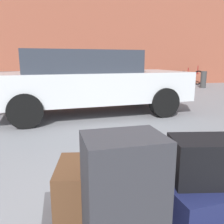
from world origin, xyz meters
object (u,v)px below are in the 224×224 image
object	(u,v)px
suitcase_charcoal_front_right	(123,196)
duffel_bag_brown_rear_left	(110,190)
bollard_kerb_mid	(168,80)
bollard_kerb_near	(142,81)
duffel_bag_black_topmost_pile	(211,160)
bicycle_leaning	(191,78)
parked_car	(88,81)
suitcase_navy_rear_right	(208,196)
bollard_kerb_far	(203,80)

from	to	relation	value
suitcase_charcoal_front_right	duffel_bag_brown_rear_left	bearing A→B (deg)	88.89
bollard_kerb_mid	bollard_kerb_near	bearing A→B (deg)	180.00
duffel_bag_brown_rear_left	duffel_bag_black_topmost_pile	size ratio (longest dim) A/B	1.31
duffel_bag_black_topmost_pile	bicycle_leaning	size ratio (longest dim) A/B	0.26
bicycle_leaning	duffel_bag_brown_rear_left	bearing A→B (deg)	-122.91
suitcase_charcoal_front_right	parked_car	xyz separation A→B (m)	(0.38, 4.45, 0.14)
suitcase_charcoal_front_right	duffel_bag_brown_rear_left	distance (m)	0.29
duffel_bag_brown_rear_left	bicycle_leaning	distance (m)	11.25
parked_car	bollard_kerb_mid	size ratio (longest dim) A/B	5.97
duffel_bag_brown_rear_left	bollard_kerb_near	xyz separation A→B (m)	(3.14, 8.29, -0.12)
duffel_bag_black_topmost_pile	parked_car	world-z (taller)	parked_car
bicycle_leaning	duffel_bag_black_topmost_pile	bearing A→B (deg)	-120.20
suitcase_navy_rear_right	bollard_kerb_near	xyz separation A→B (m)	(2.58, 8.39, -0.07)
suitcase_charcoal_front_right	bollard_kerb_near	size ratio (longest dim) A/B	0.75
suitcase_charcoal_front_right	duffel_bag_black_topmost_pile	size ratio (longest dim) A/B	1.26
parked_car	bicycle_leaning	bearing A→B (deg)	42.56
duffel_bag_brown_rear_left	bollard_kerb_mid	xyz separation A→B (m)	(4.36, 8.29, -0.12)
bollard_kerb_mid	duffel_bag_black_topmost_pile	bearing A→B (deg)	-114.34
suitcase_charcoal_front_right	parked_car	world-z (taller)	parked_car
bicycle_leaning	bollard_kerb_mid	distance (m)	2.10
duffel_bag_black_topmost_pile	bollard_kerb_near	world-z (taller)	duffel_bag_black_topmost_pile
parked_car	bollard_kerb_far	bearing A→B (deg)	35.90
bicycle_leaning	bollard_kerb_far	bearing A→B (deg)	-92.78
duffel_bag_brown_rear_left	duffel_bag_black_topmost_pile	distance (m)	0.59
suitcase_navy_rear_right	bollard_kerb_far	size ratio (longest dim) A/B	0.73
suitcase_navy_rear_right	bollard_kerb_mid	bearing A→B (deg)	60.88
suitcase_navy_rear_right	bollard_kerb_mid	distance (m)	9.21
parked_car	bollard_kerb_far	distance (m)	7.02
suitcase_navy_rear_right	bicycle_leaning	xyz separation A→B (m)	(5.56, 9.55, -0.07)
parked_car	bicycle_leaning	xyz separation A→B (m)	(5.73, 5.26, -0.39)
suitcase_navy_rear_right	bicycle_leaning	distance (m)	11.05
parked_car	bollard_kerb_mid	distance (m)	5.73
duffel_bag_brown_rear_left	parked_car	size ratio (longest dim) A/B	0.13
suitcase_charcoal_front_right	duffel_bag_black_topmost_pile	distance (m)	0.58
duffel_bag_brown_rear_left	parked_car	world-z (taller)	parked_car
duffel_bag_black_topmost_pile	bollard_kerb_mid	size ratio (longest dim) A/B	0.60
suitcase_navy_rear_right	parked_car	distance (m)	4.30
duffel_bag_brown_rear_left	bollard_kerb_near	size ratio (longest dim) A/B	0.78
bollard_kerb_far	suitcase_charcoal_front_right	bearing A→B (deg)	-125.27
duffel_bag_brown_rear_left	suitcase_navy_rear_right	bearing A→B (deg)	-0.52
suitcase_navy_rear_right	bollard_kerb_mid	xyz separation A→B (m)	(3.80, 8.39, -0.07)
duffel_bag_brown_rear_left	bollard_kerb_near	bearing A→B (deg)	78.77
bicycle_leaning	bollard_kerb_near	xyz separation A→B (m)	(-2.98, -1.15, -0.00)
parked_car	bicycle_leaning	world-z (taller)	parked_car
suitcase_charcoal_front_right	duffel_bag_black_topmost_pile	world-z (taller)	suitcase_charcoal_front_right
suitcase_navy_rear_right	duffel_bag_black_topmost_pile	world-z (taller)	duffel_bag_black_topmost_pile
suitcase_charcoal_front_right	parked_car	distance (m)	4.47
bollard_kerb_near	bollard_kerb_far	bearing A→B (deg)	0.00
suitcase_navy_rear_right	bicycle_leaning	size ratio (longest dim) A/B	0.32
duffel_bag_brown_rear_left	bollard_kerb_far	xyz separation A→B (m)	(6.06, 8.29, -0.12)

